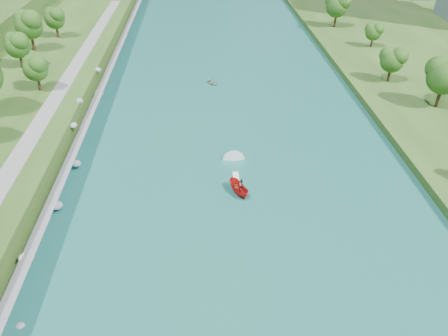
{
  "coord_description": "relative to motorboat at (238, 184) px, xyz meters",
  "views": [
    {
      "loc": [
        -5.08,
        -36.05,
        38.37
      ],
      "look_at": [
        -1.92,
        17.58,
        2.5
      ],
      "focal_mm": 35.0,
      "sensor_mm": 36.0,
      "label": 1
    }
  ],
  "objects": [
    {
      "name": "riverside_path",
      "position": [
        -32.51,
        4.24,
        2.69
      ],
      "size": [
        3.0,
        200.0,
        0.1
      ],
      "primitive_type": "cube",
      "color": "gray",
      "rests_on": "berm_west"
    },
    {
      "name": "river_water",
      "position": [
        -0.01,
        4.24,
        -0.81
      ],
      "size": [
        55.0,
        240.0,
        0.1
      ],
      "primitive_type": "cube",
      "color": "#19615B",
      "rests_on": "ground"
    },
    {
      "name": "trees_east",
      "position": [
        37.94,
        21.95,
        5.54
      ],
      "size": [
        15.5,
        137.84,
        11.63
      ],
      "color": "#274E14",
      "rests_on": "berm_east"
    },
    {
      "name": "motorboat",
      "position": [
        0.0,
        0.0,
        0.0
      ],
      "size": [
        3.6,
        19.17,
        2.11
      ],
      "rotation": [
        0.0,
        0.0,
        3.56
      ],
      "color": "red",
      "rests_on": "river_water"
    },
    {
      "name": "riprap_bank",
      "position": [
        -25.87,
        3.32,
        0.96
      ],
      "size": [
        4.5,
        236.0,
        4.41
      ],
      "color": "slate",
      "rests_on": "ground"
    },
    {
      "name": "raft",
      "position": [
        -2.28,
        39.24,
        -0.39
      ],
      "size": [
        3.74,
        3.94,
        1.56
      ],
      "rotation": [
        0.0,
        0.0,
        0.63
      ],
      "color": "gray",
      "rests_on": "river_water"
    },
    {
      "name": "ground",
      "position": [
        -0.01,
        -15.76,
        -0.86
      ],
      "size": [
        260.0,
        260.0,
        0.0
      ],
      "primitive_type": "plane",
      "color": "#2D5119",
      "rests_on": "ground"
    }
  ]
}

